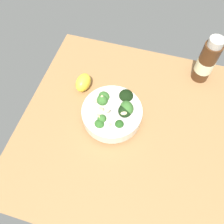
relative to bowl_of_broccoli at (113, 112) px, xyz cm
name	(u,v)px	position (x,y,z in cm)	size (l,w,h in cm)	color
ground_plane	(127,129)	(1.53, 5.02, -5.09)	(63.90, 63.90, 3.18)	#996D42
bowl_of_broccoli	(113,112)	(0.00, 0.00, 0.00)	(17.54, 17.54, 8.75)	silver
lemon_wedge	(83,82)	(-8.55, -12.34, -1.02)	(6.63, 4.47, 4.96)	yellow
bottle_tall	(206,62)	(-23.39, 23.61, 3.96)	(5.57, 5.57, 16.53)	#472814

